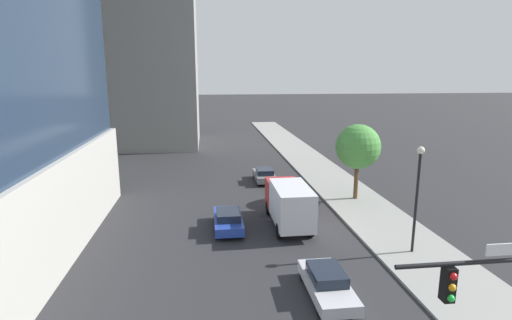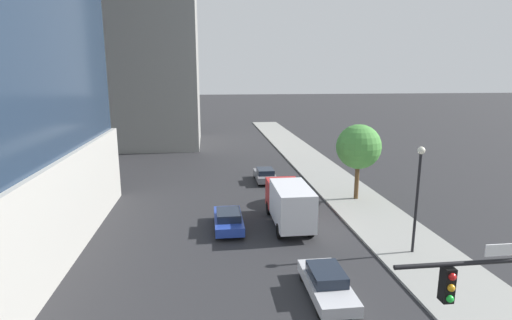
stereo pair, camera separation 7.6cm
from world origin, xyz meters
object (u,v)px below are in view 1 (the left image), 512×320
Objects in this scene: construction_building at (150,37)px; traffic_light_pole at (503,298)px; car_gray at (264,175)px; car_silver at (327,283)px; car_blue at (228,220)px; box_truck at (289,202)px; street_lamp at (418,185)px; street_tree at (358,147)px.

traffic_light_pole is (16.30, -51.78, -11.58)m from construction_building.
traffic_light_pole reaches higher than car_gray.
traffic_light_pole is at bearing -67.84° from car_silver.
construction_building is 8.01× the size of car_blue.
box_truck is at bearing 1.34° from car_blue.
box_truck reaches higher than car_blue.
street_lamp is 1.01× the size of street_tree.
street_tree is 1.46× the size of car_gray.
street_lamp reaches higher than traffic_light_pole.
street_lamp is (3.44, 11.15, 0.20)m from traffic_light_pole.
car_gray is at bearing 70.42° from car_blue.
street_tree is 1.37× the size of car_blue.
car_blue is (9.06, -35.45, -14.93)m from construction_building.
construction_building is at bearing 123.71° from street_tree.
box_truck is (-2.98, 16.43, -2.29)m from traffic_light_pole.
construction_building is 6.27× the size of traffic_light_pole.
street_lamp is 1.47× the size of car_gray.
car_blue is (-7.24, 16.33, -3.36)m from traffic_light_pole.
car_silver is 1.07× the size of car_gray.
car_blue reaches higher than car_gray.
street_tree is 10.37m from car_gray.
traffic_light_pole is 1.26× the size of car_silver.
traffic_light_pole is 28.66m from car_gray.
car_silver is at bearing -90.00° from car_gray.
car_gray is (4.26, 11.98, -0.01)m from car_blue.
street_tree is at bearing -44.57° from car_gray.
box_truck is at bearing 140.59° from street_lamp.
car_gray is 11.93m from box_truck.
car_blue is 12.71m from car_gray.
street_tree reaches higher than car_blue.
car_silver is at bearing -64.71° from car_blue.
street_lamp is at bearing -92.36° from street_tree.
traffic_light_pole reaches higher than car_silver.
construction_building reaches higher than car_gray.
street_lamp is 12.39m from car_blue.
car_blue is 9.97m from car_silver.
construction_building reaches higher than street_lamp.
car_gray is (-2.98, 28.31, -3.37)m from traffic_light_pole.
box_truck reaches higher than car_gray.
box_truck is (4.26, 0.10, 1.06)m from car_blue.
car_gray is at bearing 96.01° from traffic_light_pole.
street_lamp is at bearing 72.86° from traffic_light_pole.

